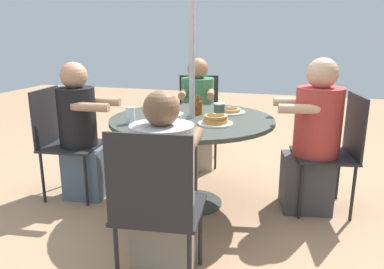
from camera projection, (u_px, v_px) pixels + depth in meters
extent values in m
plane|color=tan|center=(192.00, 203.00, 3.09)|extent=(12.00, 12.00, 0.00)
cylinder|color=#383D38|center=(192.00, 202.00, 3.08)|extent=(0.49, 0.49, 0.01)
cylinder|color=#383D38|center=(192.00, 164.00, 3.00)|extent=(0.09, 0.09, 0.69)
cylinder|color=#383D38|center=(192.00, 120.00, 2.90)|extent=(1.27, 1.27, 0.03)
cylinder|color=#ADADB2|center=(192.00, 74.00, 2.81)|extent=(0.04, 0.04, 2.11)
cylinder|color=#232326|center=(301.00, 192.00, 2.78)|extent=(0.02, 0.02, 0.43)
cylinder|color=#232326|center=(292.00, 173.00, 3.14)|extent=(0.02, 0.02, 0.43)
cylinder|color=#232326|center=(353.00, 194.00, 2.74)|extent=(0.02, 0.02, 0.43)
cylinder|color=#232326|center=(338.00, 175.00, 3.11)|extent=(0.02, 0.02, 0.43)
cube|color=#232326|center=(323.00, 156.00, 2.88)|extent=(0.52, 0.52, 0.02)
cube|color=#232326|center=(355.00, 126.00, 2.80)|extent=(0.42, 0.10, 0.47)
cube|color=#3D3D42|center=(306.00, 182.00, 2.95)|extent=(0.40, 0.42, 0.43)
cylinder|color=#B73833|center=(318.00, 123.00, 2.82)|extent=(0.35, 0.35, 0.54)
sphere|color=#DBA884|center=(322.00, 73.00, 2.72)|extent=(0.23, 0.23, 0.23)
cylinder|color=#DBA884|center=(299.00, 109.00, 2.67)|extent=(0.12, 0.29, 0.07)
cylinder|color=#DBA884|center=(292.00, 102.00, 2.94)|extent=(0.12, 0.29, 0.07)
cylinder|color=#232326|center=(215.00, 149.00, 3.82)|extent=(0.02, 0.02, 0.43)
cylinder|color=#232326|center=(179.00, 148.00, 3.84)|extent=(0.02, 0.02, 0.43)
cylinder|color=#232326|center=(215.00, 139.00, 4.18)|extent=(0.02, 0.02, 0.43)
cylinder|color=#232326|center=(182.00, 138.00, 4.20)|extent=(0.02, 0.02, 0.43)
cube|color=#232326|center=(198.00, 123.00, 3.95)|extent=(0.53, 0.53, 0.02)
cube|color=#232326|center=(199.00, 97.00, 4.09)|extent=(0.11, 0.41, 0.47)
cube|color=beige|center=(197.00, 146.00, 3.90)|extent=(0.41, 0.39, 0.43)
cylinder|color=#38754C|center=(198.00, 102.00, 3.83)|extent=(0.33, 0.33, 0.49)
sphere|color=#A3704C|center=(198.00, 69.00, 3.74)|extent=(0.21, 0.21, 0.21)
cylinder|color=#A3704C|center=(211.00, 94.00, 3.61)|extent=(0.32, 0.14, 0.07)
cylinder|color=#A3704C|center=(183.00, 94.00, 3.62)|extent=(0.32, 0.14, 0.07)
cylinder|color=#232326|center=(104.00, 165.00, 3.34)|extent=(0.02, 0.02, 0.43)
cylinder|color=#232326|center=(86.00, 181.00, 2.99)|extent=(0.02, 0.02, 0.43)
cylinder|color=#232326|center=(65.00, 163.00, 3.41)|extent=(0.02, 0.02, 0.43)
cylinder|color=#232326|center=(43.00, 178.00, 3.05)|extent=(0.02, 0.02, 0.43)
cube|color=#232326|center=(73.00, 146.00, 3.14)|extent=(0.49, 0.49, 0.02)
cube|color=#232326|center=(47.00, 117.00, 3.11)|extent=(0.42, 0.07, 0.47)
cube|color=slate|center=(87.00, 172.00, 3.18)|extent=(0.33, 0.35, 0.43)
cylinder|color=black|center=(77.00, 118.00, 3.06)|extent=(0.31, 0.31, 0.50)
sphere|color=tan|center=(74.00, 75.00, 2.97)|extent=(0.22, 0.22, 0.22)
cylinder|color=tan|center=(103.00, 102.00, 3.12)|extent=(0.10, 0.30, 0.07)
cylinder|color=tan|center=(90.00, 107.00, 2.89)|extent=(0.10, 0.30, 0.07)
cylinder|color=#232326|center=(139.00, 227.00, 2.27)|extent=(0.02, 0.02, 0.43)
cylinder|color=#232326|center=(200.00, 232.00, 2.21)|extent=(0.02, 0.02, 0.43)
cylinder|color=#232326|center=(117.00, 263.00, 1.91)|extent=(0.02, 0.02, 0.43)
cube|color=#232326|center=(161.00, 209.00, 2.00)|extent=(0.49, 0.49, 0.02)
cube|color=#232326|center=(149.00, 182.00, 1.74)|extent=(0.07, 0.42, 0.47)
cube|color=gray|center=(166.00, 236.00, 2.17)|extent=(0.40, 0.37, 0.43)
cylinder|color=#B2B2B2|center=(163.00, 166.00, 2.00)|extent=(0.34, 0.34, 0.46)
sphere|color=brown|center=(161.00, 108.00, 1.92)|extent=(0.19, 0.19, 0.19)
cylinder|color=brown|center=(147.00, 137.00, 2.18)|extent=(0.32, 0.11, 0.07)
cylinder|color=brown|center=(194.00, 139.00, 2.13)|extent=(0.32, 0.11, 0.07)
cylinder|color=silver|center=(230.00, 112.00, 3.08)|extent=(0.25, 0.25, 0.01)
cylinder|color=#BC8947|center=(230.00, 111.00, 3.08)|extent=(0.17, 0.17, 0.01)
cylinder|color=#BC8947|center=(230.00, 109.00, 3.07)|extent=(0.17, 0.17, 0.01)
ellipsoid|color=brown|center=(230.00, 108.00, 3.07)|extent=(0.14, 0.13, 0.00)
cube|color=#F4E084|center=(230.00, 108.00, 3.07)|extent=(0.02, 0.02, 0.01)
cylinder|color=silver|center=(215.00, 124.00, 2.69)|extent=(0.25, 0.25, 0.01)
cylinder|color=#BC8947|center=(215.00, 122.00, 2.68)|extent=(0.18, 0.18, 0.01)
cylinder|color=#BC8947|center=(215.00, 120.00, 2.69)|extent=(0.18, 0.18, 0.01)
cylinder|color=#BC8947|center=(215.00, 118.00, 2.68)|extent=(0.17, 0.17, 0.01)
cylinder|color=#BC8947|center=(216.00, 116.00, 2.67)|extent=(0.17, 0.17, 0.01)
ellipsoid|color=brown|center=(216.00, 115.00, 2.67)|extent=(0.14, 0.13, 0.00)
cube|color=#F4E084|center=(214.00, 114.00, 2.67)|extent=(0.02, 0.02, 0.01)
cylinder|color=silver|center=(157.00, 130.00, 2.52)|extent=(0.25, 0.25, 0.01)
cylinder|color=#BC8947|center=(158.00, 128.00, 2.52)|extent=(0.18, 0.18, 0.01)
cylinder|color=#BC8947|center=(156.00, 127.00, 2.51)|extent=(0.17, 0.17, 0.01)
ellipsoid|color=brown|center=(157.00, 126.00, 2.51)|extent=(0.14, 0.13, 0.00)
cube|color=#F4E084|center=(157.00, 125.00, 2.51)|extent=(0.03, 0.03, 0.01)
cylinder|color=silver|center=(162.00, 107.00, 3.29)|extent=(0.25, 0.25, 0.01)
cylinder|color=#BC8947|center=(162.00, 106.00, 3.28)|extent=(0.16, 0.16, 0.01)
cylinder|color=#BC8947|center=(162.00, 105.00, 3.28)|extent=(0.15, 0.15, 0.01)
cylinder|color=#BC8947|center=(161.00, 104.00, 3.27)|extent=(0.16, 0.16, 0.01)
cylinder|color=#BC8947|center=(162.00, 102.00, 3.28)|extent=(0.16, 0.16, 0.01)
ellipsoid|color=brown|center=(162.00, 101.00, 3.27)|extent=(0.12, 0.11, 0.00)
cube|color=#F4E084|center=(162.00, 101.00, 3.27)|extent=(0.03, 0.03, 0.01)
cylinder|color=silver|center=(168.00, 114.00, 2.99)|extent=(0.25, 0.25, 0.01)
cylinder|color=#BC8947|center=(167.00, 113.00, 2.99)|extent=(0.15, 0.15, 0.01)
cylinder|color=#BC8947|center=(168.00, 112.00, 2.99)|extent=(0.15, 0.15, 0.01)
cylinder|color=#BC8947|center=(168.00, 111.00, 2.99)|extent=(0.16, 0.16, 0.01)
ellipsoid|color=brown|center=(168.00, 110.00, 2.98)|extent=(0.12, 0.11, 0.00)
cube|color=#F4E084|center=(169.00, 109.00, 2.99)|extent=(0.03, 0.03, 0.01)
cylinder|color=brown|center=(198.00, 108.00, 3.01)|extent=(0.07, 0.07, 0.11)
cylinder|color=brown|center=(198.00, 98.00, 2.99)|extent=(0.03, 0.03, 0.05)
torus|color=brown|center=(197.00, 106.00, 2.98)|extent=(0.05, 0.01, 0.05)
cylinder|color=#33513D|center=(219.00, 111.00, 2.90)|extent=(0.08, 0.08, 0.11)
cylinder|color=white|center=(219.00, 104.00, 2.89)|extent=(0.09, 0.09, 0.01)
cylinder|color=silver|center=(130.00, 115.00, 2.70)|extent=(0.07, 0.07, 0.12)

